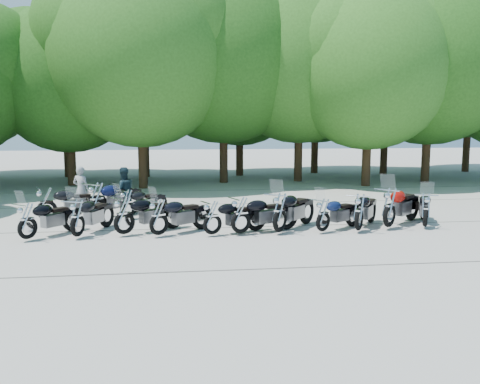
{
  "coord_description": "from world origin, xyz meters",
  "views": [
    {
      "loc": [
        -1.86,
        -13.75,
        3.25
      ],
      "look_at": [
        0.0,
        1.5,
        1.1
      ],
      "focal_mm": 38.0,
      "sensor_mm": 36.0,
      "label": 1
    }
  ],
  "objects": [
    {
      "name": "tree_4",
      "position": [
        0.54,
        13.09,
        6.64
      ],
      "size": [
        9.13,
        9.13,
        11.2
      ],
      "color": "#3A2614",
      "rests_on": "ground"
    },
    {
      "name": "tree_7",
      "position": [
        11.2,
        11.78,
        6.39
      ],
      "size": [
        8.79,
        8.79,
        10.79
      ],
      "color": "#3A2614",
      "rests_on": "ground"
    },
    {
      "name": "tree_10",
      "position": [
        -8.29,
        16.97,
        5.66
      ],
      "size": [
        7.78,
        7.78,
        9.55
      ],
      "color": "#3A2614",
      "rests_on": "ground"
    },
    {
      "name": "tree_11",
      "position": [
        -3.76,
        16.43,
        5.49
      ],
      "size": [
        7.56,
        7.56,
        9.28
      ],
      "color": "#3A2614",
      "rests_on": "ground"
    },
    {
      "name": "tree_3",
      "position": [
        -3.57,
        11.24,
        6.32
      ],
      "size": [
        8.7,
        8.7,
        10.67
      ],
      "color": "#3A2614",
      "rests_on": "ground"
    },
    {
      "name": "motorcycle_3",
      "position": [
        -2.43,
        0.44,
        0.61
      ],
      "size": [
        2.14,
        1.81,
        1.23
      ],
      "primitive_type": null,
      "rotation": [
        0.0,
        0.0,
        2.2
      ],
      "color": "black",
      "rests_on": "ground"
    },
    {
      "name": "motorcycle_13",
      "position": [
        -3.56,
        3.14,
        0.57
      ],
      "size": [
        1.86,
        1.87,
        1.14
      ],
      "primitive_type": null,
      "rotation": [
        0.0,
        0.0,
        2.36
      ],
      "color": "black",
      "rests_on": "ground"
    },
    {
      "name": "motorcycle_8",
      "position": [
        3.37,
        0.34,
        0.65
      ],
      "size": [
        1.85,
        2.29,
        1.3
      ],
      "primitive_type": null,
      "rotation": [
        0.0,
        0.0,
        2.55
      ],
      "color": "black",
      "rests_on": "ground"
    },
    {
      "name": "motorcycle_4",
      "position": [
        -0.93,
        0.35,
        0.58
      ],
      "size": [
        2.12,
        1.38,
        1.15
      ],
      "primitive_type": null,
      "rotation": [
        0.0,
        0.0,
        1.98
      ],
      "color": "black",
      "rests_on": "ground"
    },
    {
      "name": "motorcycle_12",
      "position": [
        -4.52,
        3.03,
        0.72
      ],
      "size": [
        2.13,
        2.5,
        1.44
      ],
      "primitive_type": null,
      "rotation": [
        0.0,
        0.0,
        2.5
      ],
      "color": "#0C1234",
      "rests_on": "ground"
    },
    {
      "name": "tree_5",
      "position": [
        4.61,
        13.2,
        6.57
      ],
      "size": [
        9.04,
        9.04,
        11.1
      ],
      "color": "#3A2614",
      "rests_on": "ground"
    },
    {
      "name": "motorcycle_10",
      "position": [
        5.57,
        0.62,
        0.62
      ],
      "size": [
        1.5,
        2.26,
        1.23
      ],
      "primitive_type": null,
      "rotation": [
        0.0,
        0.0,
        2.72
      ],
      "color": "black",
      "rests_on": "ground"
    },
    {
      "name": "ground",
      "position": [
        0.0,
        0.0,
        0.0
      ],
      "size": [
        90.0,
        90.0,
        0.0
      ],
      "primitive_type": "plane",
      "color": "#A29D92",
      "rests_on": "ground"
    },
    {
      "name": "tree_13",
      "position": [
        6.69,
        17.47,
        6.04
      ],
      "size": [
        8.31,
        8.31,
        10.2
      ],
      "color": "#3A2614",
      "rests_on": "ground"
    },
    {
      "name": "motorcycle_1",
      "position": [
        -4.67,
        0.52,
        0.62
      ],
      "size": [
        1.44,
        2.3,
        1.25
      ],
      "primitive_type": null,
      "rotation": [
        0.0,
        0.0,
        2.76
      ],
      "color": "black",
      "rests_on": "ground"
    },
    {
      "name": "motorcycle_6",
      "position": [
        1.03,
        0.42,
        0.68
      ],
      "size": [
        2.13,
        2.3,
        1.36
      ],
      "primitive_type": null,
      "rotation": [
        0.0,
        0.0,
        2.43
      ],
      "color": "black",
      "rests_on": "ground"
    },
    {
      "name": "motorcycle_7",
      "position": [
        2.3,
        0.37,
        0.58
      ],
      "size": [
        2.02,
        1.68,
        1.15
      ],
      "primitive_type": null,
      "rotation": [
        0.0,
        0.0,
        2.19
      ],
      "color": "#0D183D",
      "rests_on": "ground"
    },
    {
      "name": "motorcycle_0",
      "position": [
        -5.97,
        0.39,
        0.59
      ],
      "size": [
        1.81,
        2.04,
        1.19
      ],
      "primitive_type": null,
      "rotation": [
        0.0,
        0.0,
        2.47
      ],
      "color": "black",
      "rests_on": "ground"
    },
    {
      "name": "motorcycle_9",
      "position": [
        4.44,
        0.65,
        0.72
      ],
      "size": [
        2.37,
        2.3,
        1.43
      ],
      "primitive_type": null,
      "rotation": [
        0.0,
        0.0,
        2.33
      ],
      "color": "#9C0B05",
      "rests_on": "ground"
    },
    {
      "name": "tree_14",
      "position": [
        10.68,
        16.09,
        5.83
      ],
      "size": [
        8.02,
        8.02,
        9.84
      ],
      "color": "#3A2614",
      "rests_on": "ground"
    },
    {
      "name": "tree_12",
      "position": [
        1.8,
        16.47,
        5.72
      ],
      "size": [
        7.88,
        7.88,
        9.67
      ],
      "color": "#3A2614",
      "rests_on": "ground"
    },
    {
      "name": "rider_1",
      "position": [
        -3.78,
        4.11,
        0.83
      ],
      "size": [
        0.98,
        0.88,
        1.67
      ],
      "primitive_type": "imported",
      "rotation": [
        0.0,
        0.0,
        3.5
      ],
      "color": "#1A3037",
      "rests_on": "ground"
    },
    {
      "name": "motorcycle_2",
      "position": [
        -3.41,
        0.67,
        0.64
      ],
      "size": [
        2.28,
        1.84,
        1.28
      ],
      "primitive_type": null,
      "rotation": [
        0.0,
        0.0,
        2.16
      ],
      "color": "black",
      "rests_on": "ground"
    },
    {
      "name": "tree_6",
      "position": [
        7.55,
        10.82,
        5.81
      ],
      "size": [
        8.0,
        8.0,
        9.82
      ],
      "color": "#3A2614",
      "rests_on": "ground"
    },
    {
      "name": "motorcycle_5",
      "position": [
        -0.11,
        0.38,
        0.63
      ],
      "size": [
        2.31,
        1.47,
        1.25
      ],
      "primitive_type": null,
      "rotation": [
        0.0,
        0.0,
        1.96
      ],
      "color": "black",
      "rests_on": "ground"
    },
    {
      "name": "rider_0",
      "position": [
        -5.31,
        4.68,
        0.84
      ],
      "size": [
        0.71,
        0.59,
        1.67
      ],
      "primitive_type": "imported",
      "rotation": [
        0.0,
        0.0,
        2.78
      ],
      "color": "#9A999C",
      "rests_on": "ground"
    },
    {
      "name": "tree_2",
      "position": [
        -7.25,
        12.84,
        5.31
      ],
      "size": [
        7.31,
        7.31,
        8.97
      ],
      "color": "#3A2614",
      "rests_on": "ground"
    },
    {
      "name": "motorcycle_11",
      "position": [
        -6.12,
        3.09,
        0.64
      ],
      "size": [
        2.37,
        1.47,
        1.28
      ],
      "primitive_type": null,
      "rotation": [
        0.0,
        0.0,
        1.94
      ],
      "color": "black",
      "rests_on": "ground"
    },
    {
      "name": "tree_15",
      "position": [
        16.61,
        17.02,
        7.03
      ],
      "size": [
        9.67,
        9.67,
        11.86
      ],
      "color": "#3A2614",
      "rests_on": "ground"
    }
  ]
}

